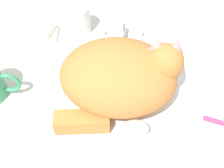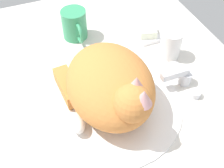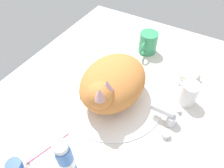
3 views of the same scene
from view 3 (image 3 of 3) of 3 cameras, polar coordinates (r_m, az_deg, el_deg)
The scene contains 10 objects.
ground_plane at distance 74.73cm, azimuth 0.32°, elevation -4.32°, with size 110.00×82.50×3.00cm, color silver.
sink_basin at distance 73.20cm, azimuth 0.32°, elevation -3.38°, with size 36.05×36.05×0.92cm, color white.
faucet at distance 68.06cm, azimuth 15.62°, elevation -8.91°, with size 13.36×9.23×5.71cm.
cat at distance 67.06cm, azimuth -0.08°, elevation 0.38°, with size 27.47×22.27×16.10cm.
coffee_mug at distance 90.54cm, azimuth 9.69°, elevation 11.24°, with size 11.90×7.63×9.18cm.
rinse_cup at distance 73.71cm, azimuth 20.50°, elevation -2.50°, with size 6.01×6.01×8.45cm.
soap_dish at distance 83.99cm, azimuth 20.59°, elevation 1.33°, with size 9.00×6.40×1.20cm, color white.
soap_bar at distance 82.79cm, azimuth 20.92°, elevation 2.18°, with size 6.65×4.98×2.37cm, color silver.
toothpaste_bottle at distance 55.32cm, azimuth -12.70°, elevation -19.90°, with size 4.15×4.15×15.28cm.
toothbrush at distance 65.66cm, azimuth -18.71°, elevation -16.88°, with size 15.02×5.94×1.60cm.
Camera 3 is at (40.13, 22.69, 57.32)cm, focal length 32.90 mm.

